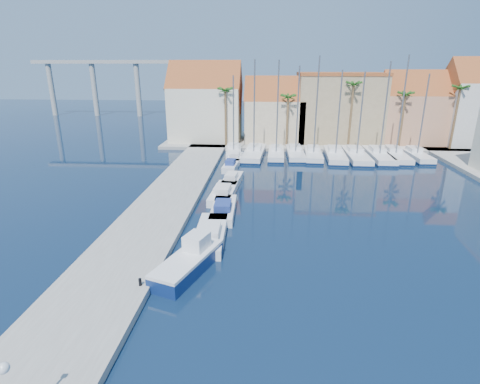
# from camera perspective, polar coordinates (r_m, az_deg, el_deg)

# --- Properties ---
(ground) EXTENTS (260.00, 260.00, 0.00)m
(ground) POSITION_cam_1_polar(r_m,az_deg,el_deg) (23.26, 1.44, -15.58)
(ground) COLOR black
(ground) RESTS_ON ground
(quay_west) EXTENTS (6.00, 77.00, 0.50)m
(quay_west) POSITION_cam_1_polar(r_m,az_deg,el_deg) (36.49, -11.75, -2.32)
(quay_west) COLOR gray
(quay_west) RESTS_ON ground
(shore_north) EXTENTS (54.00, 16.00, 0.50)m
(shore_north) POSITION_cam_1_polar(r_m,az_deg,el_deg) (69.02, 11.86, 7.60)
(shore_north) COLOR gray
(shore_north) RESTS_ON ground
(bollard) EXTENTS (0.19, 0.19, 0.46)m
(bollard) POSITION_cam_1_polar(r_m,az_deg,el_deg) (23.94, -14.98, -13.11)
(bollard) COLOR black
(bollard) RESTS_ON quay_west
(fishing_boat) EXTENTS (4.09, 6.62, 2.20)m
(fishing_boat) POSITION_cam_1_polar(r_m,az_deg,el_deg) (25.62, -7.75, -10.35)
(fishing_boat) COLOR navy
(fishing_boat) RESTS_ON ground
(motorboat_west_0) EXTENTS (2.53, 7.21, 1.40)m
(motorboat_west_0) POSITION_cam_1_polar(r_m,az_deg,el_deg) (29.78, -4.55, -6.37)
(motorboat_west_0) COLOR white
(motorboat_west_0) RESTS_ON ground
(motorboat_west_1) EXTENTS (2.23, 6.52, 1.40)m
(motorboat_west_1) POSITION_cam_1_polar(r_m,az_deg,el_deg) (34.62, -2.55, -2.63)
(motorboat_west_1) COLOR white
(motorboat_west_1) RESTS_ON ground
(motorboat_west_2) EXTENTS (2.59, 6.97, 1.40)m
(motorboat_west_2) POSITION_cam_1_polar(r_m,az_deg,el_deg) (39.06, -2.55, -0.10)
(motorboat_west_2) COLOR white
(motorboat_west_2) RESTS_ON ground
(motorboat_west_3) EXTENTS (2.29, 5.77, 1.40)m
(motorboat_west_3) POSITION_cam_1_polar(r_m,az_deg,el_deg) (43.44, -1.23, 1.87)
(motorboat_west_3) COLOR white
(motorboat_west_3) RESTS_ON ground
(motorboat_west_4) EXTENTS (2.00, 5.33, 1.40)m
(motorboat_west_4) POSITION_cam_1_polar(r_m,az_deg,el_deg) (49.80, -1.38, 4.07)
(motorboat_west_4) COLOR white
(motorboat_west_4) RESTS_ON ground
(motorboat_west_5) EXTENTS (1.98, 5.76, 1.40)m
(motorboat_west_5) POSITION_cam_1_polar(r_m,az_deg,el_deg) (53.89, -0.77, 5.21)
(motorboat_west_5) COLOR white
(motorboat_west_5) RESTS_ON ground
(sailboat_0) EXTENTS (2.94, 8.71, 11.77)m
(sailboat_0) POSITION_cam_1_polar(r_m,az_deg,el_deg) (57.79, -0.97, 6.23)
(sailboat_0) COLOR white
(sailboat_0) RESTS_ON ground
(sailboat_1) EXTENTS (3.57, 10.86, 13.95)m
(sailboat_1) POSITION_cam_1_polar(r_m,az_deg,el_deg) (56.78, 2.17, 5.98)
(sailboat_1) COLOR white
(sailboat_1) RESTS_ON ground
(sailboat_2) EXTENTS (2.57, 8.81, 13.87)m
(sailboat_2) POSITION_cam_1_polar(r_m,az_deg,el_deg) (56.63, 5.53, 5.92)
(sailboat_2) COLOR white
(sailboat_2) RESTS_ON ground
(sailboat_3) EXTENTS (2.59, 9.25, 13.09)m
(sailboat_3) POSITION_cam_1_polar(r_m,az_deg,el_deg) (57.21, 8.41, 5.91)
(sailboat_3) COLOR white
(sailboat_3) RESTS_ON ground
(sailboat_4) EXTENTS (2.89, 9.20, 14.38)m
(sailboat_4) POSITION_cam_1_polar(r_m,az_deg,el_deg) (57.05, 11.10, 5.75)
(sailboat_4) COLOR white
(sailboat_4) RESTS_ON ground
(sailboat_5) EXTENTS (3.36, 10.42, 12.54)m
(sailboat_5) POSITION_cam_1_polar(r_m,az_deg,el_deg) (57.31, 14.28, 5.53)
(sailboat_5) COLOR white
(sailboat_5) RESTS_ON ground
(sailboat_6) EXTENTS (3.05, 10.88, 12.33)m
(sailboat_6) POSITION_cam_1_polar(r_m,az_deg,el_deg) (57.96, 17.23, 5.40)
(sailboat_6) COLOR white
(sailboat_6) RESTS_ON ground
(sailboat_7) EXTENTS (2.93, 10.53, 13.66)m
(sailboat_7) POSITION_cam_1_polar(r_m,az_deg,el_deg) (59.00, 20.34, 5.31)
(sailboat_7) COLOR white
(sailboat_7) RESTS_ON ground
(sailboat_8) EXTENTS (3.14, 10.33, 14.50)m
(sailboat_8) POSITION_cam_1_polar(r_m,az_deg,el_deg) (60.13, 22.48, 5.31)
(sailboat_8) COLOR white
(sailboat_8) RESTS_ON ground
(sailboat_9) EXTENTS (2.55, 8.83, 12.04)m
(sailboat_9) POSITION_cam_1_polar(r_m,az_deg,el_deg) (61.17, 25.19, 5.15)
(sailboat_9) COLOR white
(sailboat_9) RESTS_ON ground
(building_0) EXTENTS (12.30, 9.00, 13.50)m
(building_0) POSITION_cam_1_polar(r_m,az_deg,el_deg) (67.40, -5.21, 13.05)
(building_0) COLOR beige
(building_0) RESTS_ON shore_north
(building_1) EXTENTS (10.30, 8.00, 11.00)m
(building_1) POSITION_cam_1_polar(r_m,az_deg,el_deg) (66.66, 5.28, 11.93)
(building_1) COLOR tan
(building_1) RESTS_ON shore_north
(building_2) EXTENTS (14.20, 10.20, 11.50)m
(building_2) POSITION_cam_1_polar(r_m,az_deg,el_deg) (68.63, 14.74, 12.41)
(building_2) COLOR #9C8660
(building_2) RESTS_ON shore_north
(building_3) EXTENTS (10.30, 8.00, 12.00)m
(building_3) POSITION_cam_1_polar(r_m,az_deg,el_deg) (70.84, 24.62, 11.21)
(building_3) COLOR tan
(building_3) RESTS_ON shore_north
(building_4) EXTENTS (8.30, 8.00, 14.00)m
(building_4) POSITION_cam_1_polar(r_m,az_deg,el_deg) (73.40, 31.72, 11.22)
(building_4) COLOR silver
(building_4) RESTS_ON shore_north
(palm_0) EXTENTS (2.60, 2.60, 10.15)m
(palm_0) POSITION_cam_1_polar(r_m,az_deg,el_deg) (61.71, -2.25, 14.98)
(palm_0) COLOR brown
(palm_0) RESTS_ON shore_north
(palm_1) EXTENTS (2.60, 2.60, 9.15)m
(palm_1) POSITION_cam_1_polar(r_m,az_deg,el_deg) (61.48, 7.35, 13.95)
(palm_1) COLOR brown
(palm_1) RESTS_ON shore_north
(palm_2) EXTENTS (2.60, 2.60, 11.15)m
(palm_2) POSITION_cam_1_polar(r_m,az_deg,el_deg) (62.67, 16.92, 15.13)
(palm_2) COLOR brown
(palm_2) RESTS_ON shore_north
(palm_3) EXTENTS (2.60, 2.60, 9.65)m
(palm_3) POSITION_cam_1_polar(r_m,az_deg,el_deg) (64.90, 23.89, 13.22)
(palm_3) COLOR brown
(palm_3) RESTS_ON shore_north
(palm_4) EXTENTS (2.60, 2.60, 10.65)m
(palm_4) POSITION_cam_1_polar(r_m,az_deg,el_deg) (67.88, 30.53, 13.24)
(palm_4) COLOR brown
(palm_4) RESTS_ON shore_north
(viaduct) EXTENTS (48.00, 2.20, 14.45)m
(viaduct) POSITION_cam_1_polar(r_m,az_deg,el_deg) (108.82, -18.07, 16.36)
(viaduct) COLOR #9E9E99
(viaduct) RESTS_ON ground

